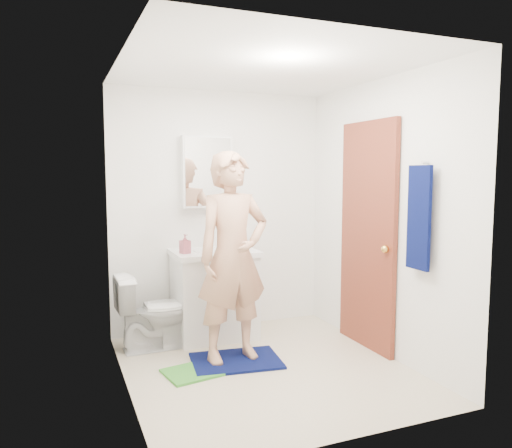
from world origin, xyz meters
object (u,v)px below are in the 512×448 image
(vanity_cabinet, at_px, (214,296))
(soap_dispenser, at_px, (185,244))
(man, at_px, (233,257))
(toilet, at_px, (155,311))
(medicine_cabinet, at_px, (207,172))
(toothbrush_cup, at_px, (233,242))
(towel, at_px, (419,218))

(vanity_cabinet, relative_size, soap_dispenser, 4.49)
(vanity_cabinet, distance_m, man, 0.83)
(toilet, bearing_deg, medicine_cabinet, -62.60)
(toilet, height_order, soap_dispenser, soap_dispenser)
(medicine_cabinet, xyz_separation_m, toothbrush_cup, (0.24, -0.09, -0.70))
(towel, xyz_separation_m, man, (-1.22, 0.82, -0.35))
(toothbrush_cup, bearing_deg, medicine_cabinet, 159.10)
(toilet, relative_size, toothbrush_cup, 5.37)
(towel, relative_size, toilet, 1.16)
(towel, distance_m, man, 1.51)
(vanity_cabinet, height_order, towel, towel)
(towel, relative_size, man, 0.46)
(toilet, xyz_separation_m, toothbrush_cup, (0.84, 0.25, 0.56))
(medicine_cabinet, height_order, soap_dispenser, medicine_cabinet)
(medicine_cabinet, xyz_separation_m, man, (-0.04, -0.89, -0.70))
(vanity_cabinet, xyz_separation_m, medicine_cabinet, (0.00, 0.22, 1.20))
(man, bearing_deg, vanity_cabinet, 79.22)
(soap_dispenser, bearing_deg, towel, -43.66)
(vanity_cabinet, relative_size, man, 0.46)
(soap_dispenser, bearing_deg, man, -66.05)
(towel, relative_size, toothbrush_cup, 6.23)
(medicine_cabinet, xyz_separation_m, toilet, (-0.60, -0.34, -1.25))
(medicine_cabinet, relative_size, soap_dispenser, 3.93)
(toothbrush_cup, bearing_deg, towel, -59.81)
(toilet, bearing_deg, toothbrush_cup, -75.60)
(vanity_cabinet, distance_m, soap_dispenser, 0.62)
(vanity_cabinet, xyz_separation_m, toothbrush_cup, (0.24, 0.13, 0.50))
(toothbrush_cup, relative_size, man, 0.07)
(toothbrush_cup, bearing_deg, toilet, -163.44)
(towel, distance_m, toilet, 2.42)
(medicine_cabinet, distance_m, soap_dispenser, 0.78)
(soap_dispenser, height_order, toothbrush_cup, soap_dispenser)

